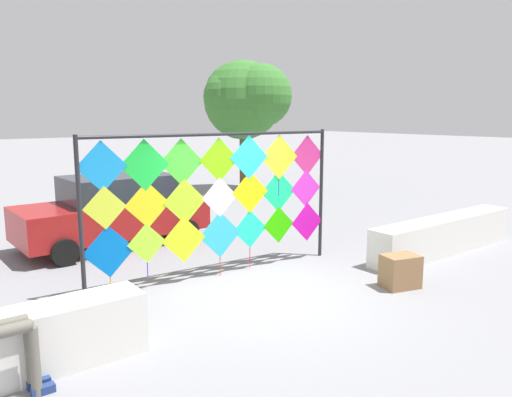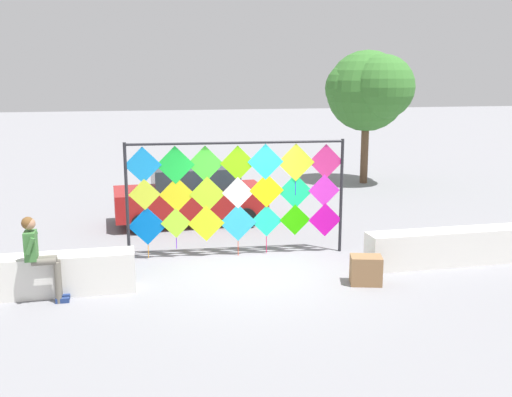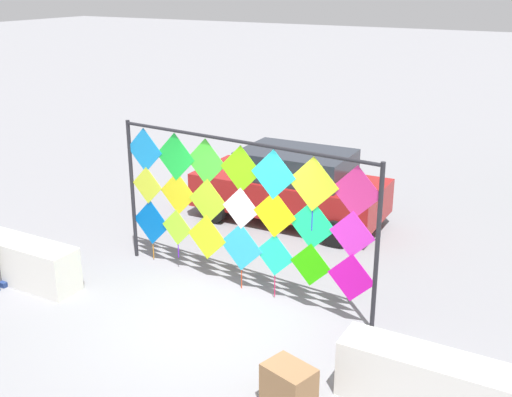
% 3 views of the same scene
% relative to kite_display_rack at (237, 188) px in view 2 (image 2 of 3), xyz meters
% --- Properties ---
extents(ground, '(120.00, 120.00, 0.00)m').
position_rel_kite_display_rack_xyz_m(ground, '(0.10, -1.38, -1.59)').
color(ground, gray).
extents(plaza_ledge_left, '(4.35, 0.59, 0.77)m').
position_rel_kite_display_rack_xyz_m(plaza_ledge_left, '(-4.50, -1.63, -1.20)').
color(plaza_ledge_left, silver).
rests_on(plaza_ledge_left, ground).
extents(plaza_ledge_right, '(4.35, 0.59, 0.77)m').
position_rel_kite_display_rack_xyz_m(plaza_ledge_right, '(4.71, -1.63, -1.20)').
color(plaza_ledge_right, silver).
rests_on(plaza_ledge_right, ground).
extents(kite_display_rack, '(4.91, 0.42, 2.73)m').
position_rel_kite_display_rack_xyz_m(kite_display_rack, '(0.00, 0.00, 0.00)').
color(kite_display_rack, '#232328').
rests_on(kite_display_rack, ground).
extents(seated_vendor, '(0.73, 0.52, 1.61)m').
position_rel_kite_display_rack_xyz_m(seated_vendor, '(-4.00, -2.05, -0.62)').
color(seated_vendor, '#666056').
rests_on(seated_vendor, ground).
extents(parked_car, '(4.14, 2.06, 1.59)m').
position_rel_kite_display_rack_xyz_m(parked_car, '(-0.65, 3.29, -0.78)').
color(parked_car, maroon).
rests_on(parked_car, ground).
extents(cardboard_box_large, '(0.71, 0.59, 0.57)m').
position_rel_kite_display_rack_xyz_m(cardboard_box_large, '(2.13, -2.41, -1.30)').
color(cardboard_box_large, olive).
rests_on(cardboard_box_large, ground).
extents(tree_broadleaf, '(3.08, 3.43, 4.99)m').
position_rel_kite_display_rack_xyz_m(tree_broadleaf, '(6.50, 8.11, 1.99)').
color(tree_broadleaf, brown).
rests_on(tree_broadleaf, ground).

